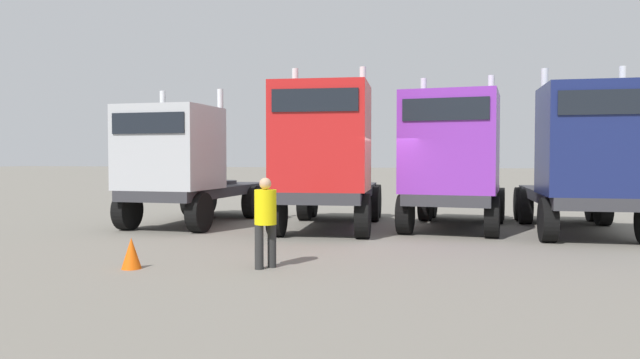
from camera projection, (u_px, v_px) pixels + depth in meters
The scene contains 7 objects.
ground at pixel (370, 236), 15.09m from camera, with size 200.00×200.00×0.00m, color slate.
semi_truck_silver at pixel (183, 165), 17.10m from camera, with size 2.57×6.24×4.04m.
semi_truck_red at pixel (326, 158), 15.81m from camera, with size 3.19×6.54×4.52m.
semi_truck_purple at pixel (453, 160), 15.97m from camera, with size 2.93×5.91×4.33m.
semi_truck_navy at pixel (587, 161), 14.75m from camera, with size 2.88×6.44×4.37m.
visitor_in_hivis at pixel (265, 216), 10.61m from camera, with size 0.56×0.56×1.65m.
traffic_cone_near at pixel (131, 253), 10.59m from camera, with size 0.36×0.36×0.57m, color #F2590C.
Camera 1 is at (2.67, -14.84, 2.02)m, focal length 32.83 mm.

